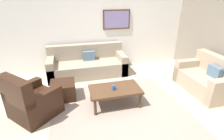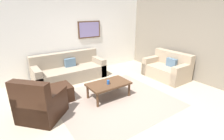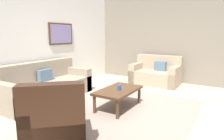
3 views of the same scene
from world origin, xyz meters
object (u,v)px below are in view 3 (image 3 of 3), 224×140
Objects in this scene: couch_loveseat at (156,74)px; ottoman at (59,110)px; armchair_leather at (55,125)px; framed_artwork at (61,34)px; couch_main at (44,87)px; cup at (119,88)px; coffee_table at (118,92)px.

couch_loveseat reaches higher than ottoman.
armchair_leather is 0.83m from ottoman.
couch_loveseat is at bearing -51.00° from framed_artwork.
couch_main reaches higher than ottoman.
couch_main and couch_loveseat have the same top height.
couch_loveseat is 4.19m from armchair_leather.
armchair_leather reaches higher than couch_loveseat.
ottoman is at bearing 42.75° from armchair_leather.
armchair_leather is at bearing 177.78° from cup.
couch_loveseat is at bearing -32.32° from couch_main.
ottoman is 0.64× the size of framed_artwork.
framed_artwork is (1.05, 0.42, 1.25)m from couch_main.
cup is at bearing -2.22° from armchair_leather.
ottoman is 2.80m from framed_artwork.
couch_main is 4.09× the size of ottoman.
coffee_table is at bearing -27.38° from ottoman.
coffee_table is (1.12, -0.58, 0.16)m from ottoman.
couch_main is 1.88m from coffee_table.
cup is (1.68, -0.07, 0.16)m from armchair_leather.
ottoman is 1.27m from coffee_table.
cup reaches higher than ottoman.
framed_artwork is at bearing 43.47° from ottoman.
couch_main is 22.04× the size of cup.
framed_artwork is (2.39, 2.25, 1.24)m from armchair_leather.
ottoman is 1.27m from cup.
couch_main is 2.03× the size of armchair_leather.
couch_loveseat is at bearing -8.63° from ottoman.
couch_loveseat is at bearing 0.79° from coffee_table.
armchair_leather is (-4.19, -0.02, 0.01)m from couch_loveseat.
cup is at bearing -30.35° from ottoman.
armchair_leather is at bearing -179.75° from couch_loveseat.
framed_artwork is at bearing 21.95° from couch_main.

